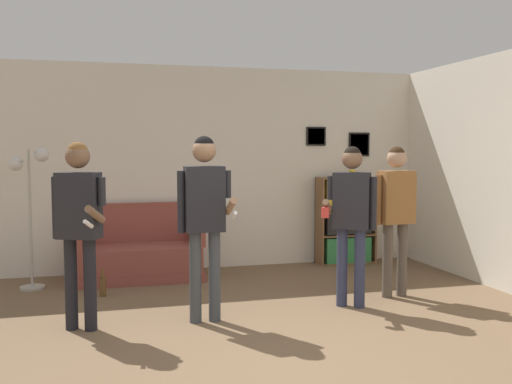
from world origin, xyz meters
name	(u,v)px	position (x,y,z in m)	size (l,w,h in m)	color
ground_plane	(291,366)	(0.00, 0.00, 0.00)	(20.00, 20.00, 0.00)	brown
wall_back	(206,168)	(0.01, 3.66, 1.35)	(8.42, 0.08, 2.70)	silver
wall_right	(490,171)	(3.04, 1.81, 1.35)	(0.06, 6.03, 2.70)	silver
couch	(138,254)	(-0.93, 3.24, 0.30)	(1.55, 0.80, 0.92)	brown
bookshelf	(346,221)	(1.95, 3.44, 0.61)	(0.82, 0.30, 1.22)	brown
floor_lamp	(30,191)	(-2.14, 2.99, 1.13)	(0.44, 0.28, 1.62)	#ADA89E
person_player_foreground_left	(79,215)	(-1.54, 1.29, 1.03)	(0.46, 0.57, 1.67)	black
person_player_foreground_center	(205,208)	(-0.43, 1.24, 1.07)	(0.50, 0.46, 1.73)	#3D4247
person_watcher_holding_cup	(351,209)	(1.09, 1.36, 1.00)	(0.58, 0.36, 1.64)	#2D334C
person_spectator_near_bookshelf	(396,205)	(1.72, 1.61, 1.00)	(0.50, 0.22, 1.64)	brown
bottle_on_floor	(103,286)	(-1.36, 2.44, 0.11)	(0.07, 0.07, 0.29)	brown
drinking_cup	(352,173)	(2.04, 3.44, 1.27)	(0.09, 0.09, 0.10)	yellow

